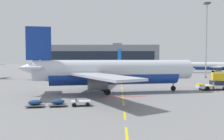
% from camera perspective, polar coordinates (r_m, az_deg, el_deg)
% --- Properties ---
extents(ground, '(400.00, 400.00, 0.00)m').
position_cam_1_polar(ground, '(63.47, 22.59, -3.30)').
color(ground, slate).
extents(apron_paint_markings, '(8.00, 94.87, 0.01)m').
position_cam_1_polar(apron_paint_markings, '(56.56, 2.31, -3.81)').
color(apron_paint_markings, yellow).
rests_on(apron_paint_markings, ground).
extents(airliner_foreground, '(34.59, 33.83, 12.20)m').
position_cam_1_polar(airliner_foreground, '(45.58, 0.05, -0.45)').
color(airliner_foreground, silver).
rests_on(airliner_foreground, ground).
extents(pushback_tug, '(6.37, 3.91, 2.08)m').
position_cam_1_polar(pushback_tug, '(54.10, 22.98, -3.39)').
color(pushback_tug, silver).
rests_on(pushback_tug, ground).
extents(airliner_far_center, '(28.91, 30.12, 10.84)m').
position_cam_1_polar(airliner_far_center, '(100.49, 4.21, 1.14)').
color(airliner_far_center, silver).
rests_on(airliner_far_center, ground).
extents(airliner_far_right, '(25.90, 25.22, 9.19)m').
position_cam_1_polar(airliner_far_right, '(115.79, 22.42, 0.89)').
color(airliner_far_right, silver).
rests_on(airliner_far_right, ground).
extents(baggage_train, '(8.72, 3.04, 1.14)m').
position_cam_1_polar(baggage_train, '(33.73, -12.70, -7.58)').
color(baggage_train, silver).
rests_on(baggage_train, ground).
extents(ground_crew_worker, '(0.39, 0.62, 1.71)m').
position_cam_1_polar(ground_crew_worker, '(51.60, 22.97, -3.60)').
color(ground_crew_worker, '#232328').
rests_on(ground_crew_worker, ground).
extents(apron_light_mast_far, '(1.80, 1.80, 24.59)m').
position_cam_1_polar(apron_light_mast_far, '(85.17, 21.55, 8.57)').
color(apron_light_mast_far, slate).
rests_on(apron_light_mast_far, ground).
extents(terminal_satellite, '(74.30, 21.73, 16.32)m').
position_cam_1_polar(terminal_satellite, '(160.05, -2.71, 3.19)').
color(terminal_satellite, gray).
rests_on(terminal_satellite, ground).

